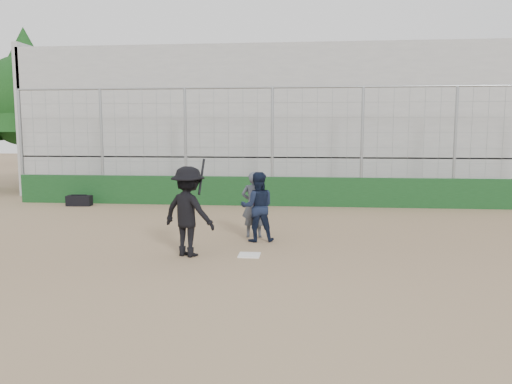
# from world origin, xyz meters

# --- Properties ---
(ground) EXTENTS (90.00, 90.00, 0.00)m
(ground) POSITION_xyz_m (0.00, 0.00, 0.00)
(ground) COLOR brown
(ground) RESTS_ON ground
(home_plate) EXTENTS (0.44, 0.44, 0.02)m
(home_plate) POSITION_xyz_m (0.00, 0.00, 0.01)
(home_plate) COLOR white
(home_plate) RESTS_ON ground
(backstop) EXTENTS (18.10, 0.25, 4.04)m
(backstop) POSITION_xyz_m (0.00, 7.00, 0.96)
(backstop) COLOR #113716
(backstop) RESTS_ON ground
(bleachers) EXTENTS (20.25, 6.70, 6.98)m
(bleachers) POSITION_xyz_m (0.00, 11.95, 2.92)
(bleachers) COLOR #979797
(bleachers) RESTS_ON ground
(tree_left) EXTENTS (4.48, 4.48, 7.00)m
(tree_left) POSITION_xyz_m (-11.00, 11.00, 4.39)
(tree_left) COLOR #392114
(tree_left) RESTS_ON ground
(batter_at_plate) EXTENTS (1.36, 1.12, 1.98)m
(batter_at_plate) POSITION_xyz_m (-1.23, -0.12, 0.92)
(batter_at_plate) COLOR black
(batter_at_plate) RESTS_ON ground
(catcher_crouched) EXTENTS (0.89, 0.75, 1.10)m
(catcher_crouched) POSITION_xyz_m (0.04, 1.34, 0.55)
(catcher_crouched) COLOR black
(catcher_crouched) RESTS_ON ground
(umpire) EXTENTS (0.58, 0.38, 1.43)m
(umpire) POSITION_xyz_m (-0.10, 1.82, 0.71)
(umpire) COLOR #444A56
(umpire) RESTS_ON ground
(equipment_bag) EXTENTS (0.85, 0.41, 0.39)m
(equipment_bag) POSITION_xyz_m (-6.59, 6.31, 0.18)
(equipment_bag) COLOR black
(equipment_bag) RESTS_ON ground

